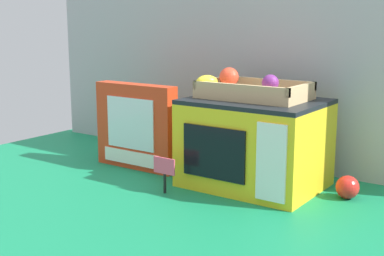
{
  "coord_description": "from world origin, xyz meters",
  "views": [
    {
      "loc": [
        0.88,
        -1.27,
        0.46
      ],
      "look_at": [
        -0.02,
        -0.0,
        0.15
      ],
      "focal_mm": 49.71,
      "sensor_mm": 36.0,
      "label": 1
    }
  ],
  "objects_px": {
    "cookie_set_box": "(136,126)",
    "loose_toy_apple": "(347,187)",
    "price_sign": "(164,170)",
    "toy_microwave": "(254,143)",
    "food_groups_crate": "(250,90)"
  },
  "relations": [
    {
      "from": "cookie_set_box",
      "to": "loose_toy_apple",
      "type": "relative_size",
      "value": 4.73
    },
    {
      "from": "toy_microwave",
      "to": "price_sign",
      "type": "xyz_separation_m",
      "value": [
        -0.16,
        -0.2,
        -0.06
      ]
    },
    {
      "from": "food_groups_crate",
      "to": "price_sign",
      "type": "height_order",
      "value": "food_groups_crate"
    },
    {
      "from": "cookie_set_box",
      "to": "price_sign",
      "type": "xyz_separation_m",
      "value": [
        0.23,
        -0.15,
        -0.07
      ]
    },
    {
      "from": "cookie_set_box",
      "to": "price_sign",
      "type": "distance_m",
      "value": 0.29
    },
    {
      "from": "food_groups_crate",
      "to": "cookie_set_box",
      "type": "distance_m",
      "value": 0.4
    },
    {
      "from": "toy_microwave",
      "to": "loose_toy_apple",
      "type": "height_order",
      "value": "toy_microwave"
    },
    {
      "from": "food_groups_crate",
      "to": "price_sign",
      "type": "bearing_deg",
      "value": -122.9
    },
    {
      "from": "toy_microwave",
      "to": "food_groups_crate",
      "type": "xyz_separation_m",
      "value": [
        -0.03,
        0.01,
        0.15
      ]
    },
    {
      "from": "toy_microwave",
      "to": "food_groups_crate",
      "type": "bearing_deg",
      "value": 154.43
    },
    {
      "from": "food_groups_crate",
      "to": "loose_toy_apple",
      "type": "bearing_deg",
      "value": 5.89
    },
    {
      "from": "cookie_set_box",
      "to": "loose_toy_apple",
      "type": "distance_m",
      "value": 0.67
    },
    {
      "from": "price_sign",
      "to": "loose_toy_apple",
      "type": "distance_m",
      "value": 0.49
    },
    {
      "from": "toy_microwave",
      "to": "cookie_set_box",
      "type": "height_order",
      "value": "cookie_set_box"
    },
    {
      "from": "toy_microwave",
      "to": "cookie_set_box",
      "type": "xyz_separation_m",
      "value": [
        -0.4,
        -0.05,
        0.01
      ]
    }
  ]
}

